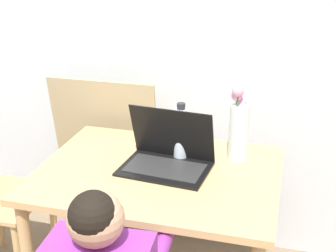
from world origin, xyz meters
TOP-DOWN VIEW (x-y plane):
  - wall_back at (0.00, 2.23)m, footprint 6.40×0.05m
  - dining_table at (0.08, 1.58)m, footprint 1.00×0.76m
  - laptop at (0.11, 1.63)m, footprint 0.39×0.29m
  - flower_vase at (0.39, 1.78)m, footprint 0.08×0.08m
  - water_bottle at (0.15, 1.72)m, footprint 0.06×0.06m
  - cardboard_panel at (-0.36, 2.10)m, footprint 0.59×0.15m

SIDE VIEW (x-z plane):
  - cardboard_panel at x=-0.36m, z-range 0.00..0.96m
  - dining_table at x=0.08m, z-range 0.26..0.99m
  - laptop at x=0.11m, z-range 0.66..0.91m
  - water_bottle at x=0.15m, z-range 0.72..0.98m
  - flower_vase at x=0.39m, z-range 0.71..1.05m
  - wall_back at x=0.00m, z-range 0.00..2.50m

